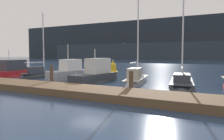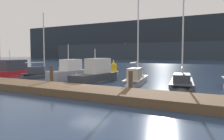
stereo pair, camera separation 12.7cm
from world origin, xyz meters
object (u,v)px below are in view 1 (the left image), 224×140
(motorboat_berth_5, at_px, (95,77))
(motorboat_berth_2, at_px, (10,74))
(channel_buoy, at_px, (113,68))
(sailboat_berth_3, at_px, (41,76))
(sailboat_berth_6, at_px, (136,82))
(motorboat_berth_4, at_px, (68,76))
(sailboat_berth_7, at_px, (182,85))

(motorboat_berth_5, bearing_deg, motorboat_berth_2, -178.16)
(channel_buoy, bearing_deg, sailboat_berth_3, -110.38)
(sailboat_berth_6, height_order, channel_buoy, sailboat_berth_6)
(sailboat_berth_3, height_order, sailboat_berth_6, sailboat_berth_6)
(sailboat_berth_3, height_order, motorboat_berth_4, sailboat_berth_3)
(motorboat_berth_4, relative_size, channel_buoy, 2.94)
(motorboat_berth_5, relative_size, channel_buoy, 3.27)
(motorboat_berth_5, xyz_separation_m, sailboat_berth_7, (7.59, 0.76, -0.31))
(channel_buoy, bearing_deg, motorboat_berth_2, -125.03)
(sailboat_berth_3, xyz_separation_m, sailboat_berth_7, (15.10, 0.20, -0.00))
(motorboat_berth_5, bearing_deg, motorboat_berth_4, 169.05)
(sailboat_berth_7, bearing_deg, motorboat_berth_4, -179.85)
(motorboat_berth_4, distance_m, sailboat_berth_7, 11.35)
(motorboat_berth_5, bearing_deg, channel_buoy, 109.64)
(motorboat_berth_2, bearing_deg, motorboat_berth_4, 8.11)
(sailboat_berth_6, bearing_deg, motorboat_berth_5, -165.38)
(motorboat_berth_5, distance_m, sailboat_berth_6, 3.82)
(motorboat_berth_5, bearing_deg, sailboat_berth_6, 14.62)
(sailboat_berth_3, relative_size, motorboat_berth_5, 1.36)
(motorboat_berth_5, bearing_deg, sailboat_berth_3, 175.74)
(motorboat_berth_2, bearing_deg, sailboat_berth_3, 13.19)
(motorboat_berth_5, height_order, sailboat_berth_7, sailboat_berth_7)
(motorboat_berth_5, distance_m, channel_buoy, 11.25)
(motorboat_berth_2, bearing_deg, motorboat_berth_5, 1.84)
(sailboat_berth_3, bearing_deg, motorboat_berth_2, -166.81)
(channel_buoy, bearing_deg, motorboat_berth_4, -89.89)
(motorboat_berth_2, relative_size, motorboat_berth_5, 1.10)
(motorboat_berth_4, height_order, motorboat_berth_5, motorboat_berth_4)
(sailboat_berth_3, bearing_deg, sailboat_berth_6, 2.06)
(motorboat_berth_2, xyz_separation_m, sailboat_berth_7, (19.05, 1.13, -0.23))
(motorboat_berth_2, height_order, sailboat_berth_6, sailboat_berth_6)
(motorboat_berth_2, relative_size, sailboat_berth_7, 0.61)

